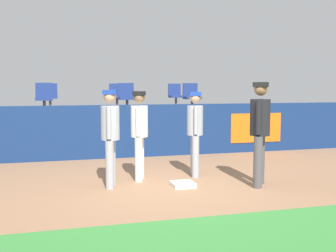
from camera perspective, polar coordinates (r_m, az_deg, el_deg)
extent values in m
plane|color=#936B4C|center=(7.29, -0.21, -8.62)|extent=(60.00, 60.00, 0.00)
cube|color=white|center=(7.32, 2.10, -8.24)|extent=(0.40, 0.40, 0.08)
cylinder|color=white|center=(7.92, -3.92, -4.39)|extent=(0.14, 0.14, 0.84)
cylinder|color=white|center=(7.63, -4.17, -4.78)|extent=(0.14, 0.14, 0.84)
cylinder|color=white|center=(7.68, -4.07, 0.66)|extent=(0.41, 0.41, 0.59)
sphere|color=#8C6647|center=(7.66, -4.10, 4.10)|extent=(0.22, 0.22, 0.22)
cube|color=black|center=(7.66, -4.10, 4.64)|extent=(0.29, 0.29, 0.08)
cylinder|color=white|center=(7.87, -3.92, 0.92)|extent=(0.09, 0.09, 0.55)
cylinder|color=white|center=(7.49, -4.24, 0.68)|extent=(0.09, 0.09, 0.55)
ellipsoid|color=brown|center=(7.89, -3.22, -0.79)|extent=(0.18, 0.23, 0.28)
cylinder|color=#9EA3AD|center=(8.27, 3.69, -4.00)|extent=(0.14, 0.14, 0.83)
cylinder|color=#9EA3AD|center=(7.97, 3.90, -4.35)|extent=(0.14, 0.14, 0.83)
cylinder|color=#9EA3AD|center=(8.03, 3.83, 0.80)|extent=(0.39, 0.39, 0.58)
sphere|color=tan|center=(8.01, 3.85, 4.06)|extent=(0.22, 0.22, 0.22)
cube|color=#193899|center=(8.01, 3.85, 4.56)|extent=(0.27, 0.27, 0.08)
cylinder|color=#9EA3AD|center=(8.22, 3.69, 1.04)|extent=(0.08, 0.08, 0.55)
cylinder|color=#9EA3AD|center=(7.84, 3.97, 0.82)|extent=(0.08, 0.08, 0.55)
cylinder|color=#9EA3AD|center=(7.45, -7.95, -5.01)|extent=(0.14, 0.14, 0.85)
cylinder|color=#9EA3AD|center=(7.15, -8.24, -5.46)|extent=(0.14, 0.14, 0.85)
cylinder|color=#9EA3AD|center=(7.20, -8.17, 0.44)|extent=(0.40, 0.40, 0.60)
sphere|color=tan|center=(7.17, -8.22, 4.17)|extent=(0.22, 0.22, 0.22)
cube|color=#193899|center=(7.17, -8.23, 4.75)|extent=(0.28, 0.28, 0.08)
cylinder|color=#9EA3AD|center=(7.40, -7.99, 0.73)|extent=(0.09, 0.09, 0.56)
cylinder|color=#9EA3AD|center=(7.00, -8.36, 0.46)|extent=(0.09, 0.09, 0.56)
cylinder|color=#4C4C51|center=(7.64, 12.91, -4.58)|extent=(0.16, 0.16, 0.92)
cylinder|color=#4C4C51|center=(7.31, 12.57, -5.02)|extent=(0.16, 0.16, 0.92)
cylinder|color=black|center=(7.38, 12.88, 1.19)|extent=(0.49, 0.49, 0.65)
sphere|color=#8C6647|center=(7.36, 12.96, 5.12)|extent=(0.24, 0.24, 0.24)
cube|color=black|center=(7.36, 12.97, 5.73)|extent=(0.35, 0.35, 0.08)
cylinder|color=black|center=(7.59, 13.09, 1.46)|extent=(0.09, 0.09, 0.60)
cylinder|color=black|center=(7.16, 12.66, 1.24)|extent=(0.09, 0.09, 0.60)
cube|color=navy|center=(10.33, -4.97, -0.69)|extent=(18.00, 0.24, 1.33)
cube|color=orange|center=(11.33, 12.33, -0.25)|extent=(1.50, 0.02, 0.80)
cube|color=#59595E|center=(12.86, -7.03, -0.10)|extent=(18.00, 4.80, 1.06)
cylinder|color=#4C4C51|center=(13.42, -7.20, 3.25)|extent=(0.08, 0.08, 0.40)
cube|color=navy|center=(13.41, -7.21, 4.11)|extent=(0.46, 0.44, 0.08)
cube|color=navy|center=(13.59, -7.34, 5.14)|extent=(0.46, 0.06, 0.40)
cylinder|color=#4C4C51|center=(12.13, 3.42, 3.05)|extent=(0.08, 0.08, 0.40)
cube|color=navy|center=(12.12, 3.42, 3.99)|extent=(0.46, 0.44, 0.08)
cube|color=navy|center=(12.29, 3.14, 5.13)|extent=(0.46, 0.06, 0.40)
cylinder|color=#4C4C51|center=(11.49, -17.06, 2.68)|extent=(0.08, 0.08, 0.40)
cube|color=navy|center=(11.48, -17.09, 3.67)|extent=(0.46, 0.44, 0.08)
cube|color=navy|center=(11.66, -17.10, 4.88)|extent=(0.46, 0.06, 0.40)
cylinder|color=#4C4C51|center=(13.28, -16.29, 3.05)|extent=(0.08, 0.08, 0.40)
cube|color=navy|center=(13.28, -16.31, 3.91)|extent=(0.45, 0.44, 0.08)
cube|color=navy|center=(13.46, -16.33, 4.95)|extent=(0.45, 0.06, 0.40)
cylinder|color=#4C4C51|center=(11.64, -5.80, 2.93)|extent=(0.08, 0.08, 0.40)
cube|color=navy|center=(11.64, -5.81, 3.91)|extent=(0.46, 0.44, 0.08)
cube|color=navy|center=(11.82, -5.98, 5.10)|extent=(0.46, 0.06, 0.40)
cylinder|color=#4C4C51|center=(13.85, 1.13, 3.36)|extent=(0.08, 0.08, 0.40)
cube|color=navy|center=(13.84, 1.13, 4.19)|extent=(0.44, 0.44, 0.08)
cube|color=navy|center=(14.02, 0.91, 5.19)|extent=(0.44, 0.06, 0.40)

